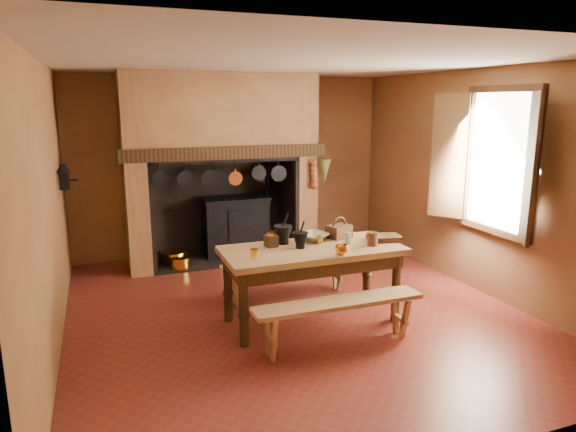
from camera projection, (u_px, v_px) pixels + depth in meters
The scene contains 28 objects.
floor at pixel (294, 311), 5.99m from camera, with size 5.50×5.50×0.00m, color maroon.
ceiling at pixel (295, 62), 5.38m from camera, with size 5.50×5.50×0.00m, color silver.
back_wall at pixel (232, 165), 8.20m from camera, with size 5.00×0.02×2.80m, color olive.
wall_left at pixel (47, 209), 4.83m from camera, with size 0.02×5.50×2.80m, color olive.
wall_right at pixel (477, 181), 6.54m from camera, with size 0.02×5.50×2.80m, color olive.
wall_front at pixel (455, 266), 3.17m from camera, with size 5.00×0.02×2.80m, color olive.
chimney_breast at pixel (220, 142), 7.60m from camera, with size 2.95×0.96×2.80m.
iron_range at pixel (236, 225), 8.11m from camera, with size 1.12×0.55×1.60m.
hearth_pans at pixel (175, 259), 7.64m from camera, with size 0.51×0.62×0.20m.
hanging_pans at pixel (226, 177), 7.23m from camera, with size 1.92×0.29×0.27m.
onion_string at pixel (314, 174), 7.68m from camera, with size 0.12×0.10×0.46m, color #A8491F, non-canonical shape.
herb_bunch at pixel (325, 170), 7.73m from camera, with size 0.20×0.20×0.35m, color #56612E.
window at pixel (492, 162), 6.05m from camera, with size 0.39×1.75×1.76m.
wall_coffee_mill at pixel (64, 175), 6.25m from camera, with size 0.23×0.16×0.31m.
work_table at pixel (312, 259), 5.58m from camera, with size 1.96×0.87×0.85m.
bench_front at pixel (338, 312), 5.05m from camera, with size 1.74×0.30×0.49m.
bench_back at pixel (288, 270), 6.35m from camera, with size 1.66×0.29×0.47m.
mortar_large at pixel (283, 234), 5.67m from camera, with size 0.21×0.21×0.35m.
mortar_small at pixel (300, 239), 5.52m from camera, with size 0.17×0.17×0.29m.
coffee_grinder at pixel (271, 240), 5.57m from camera, with size 0.17×0.14×0.19m.
brass_mug_a at pixel (254, 254), 5.16m from camera, with size 0.09×0.09×0.10m, color gold.
brass_mug_b at pixel (319, 240), 5.71m from camera, with size 0.07×0.07×0.08m, color gold.
mixing_bowl at pixel (313, 237), 5.84m from camera, with size 0.33×0.33×0.08m, color #B9B28E.
stoneware_crock at pixel (373, 239), 5.62m from camera, with size 0.12×0.12×0.15m, color #532F1F.
glass_jar at pixel (348, 238), 5.66m from camera, with size 0.08×0.08×0.14m, color beige.
wicker_basket at pixel (339, 231), 5.93m from camera, with size 0.31×0.27×0.25m.
wooden_tray at pixel (384, 238), 5.82m from camera, with size 0.36×0.26×0.06m, color #3C2813.
brass_cup at pixel (342, 250), 5.28m from camera, with size 0.14×0.14×0.11m, color gold.
Camera 1 is at (-2.02, -5.22, 2.39)m, focal length 32.00 mm.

